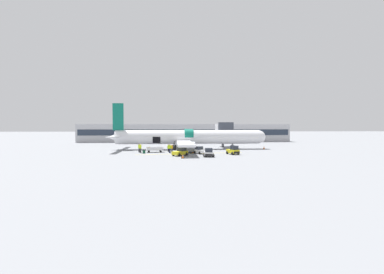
{
  "coord_description": "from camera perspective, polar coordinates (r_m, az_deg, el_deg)",
  "views": [
    {
      "loc": [
        -4.55,
        -51.73,
        5.1
      ],
      "look_at": [
        -0.3,
        4.04,
        2.95
      ],
      "focal_mm": 24.0,
      "sensor_mm": 36.0,
      "label": 1
    }
  ],
  "objects": [
    {
      "name": "safety_cone_engine_left",
      "position": [
        42.0,
        -2.06,
        -4.27
      ],
      "size": [
        0.55,
        0.55,
        0.78
      ],
      "color": "black",
      "rests_on": "ground_plane"
    },
    {
      "name": "baggage_cart_loading",
      "position": [
        52.75,
        -8.24,
        -2.81
      ],
      "size": [
        4.35,
        2.35,
        1.05
      ],
      "color": "silver",
      "rests_on": "ground_plane"
    },
    {
      "name": "terminal_strip",
      "position": [
        92.41,
        -1.53,
        0.92
      ],
      "size": [
        72.67,
        11.72,
        6.07
      ],
      "color": "#B2B2B7",
      "rests_on": "ground_plane"
    },
    {
      "name": "safety_cone_wingtip",
      "position": [
        50.49,
        0.17,
        -3.3
      ],
      "size": [
        0.56,
        0.56,
        0.57
      ],
      "color": "black",
      "rests_on": "ground_plane"
    },
    {
      "name": "baggage_tug_rear",
      "position": [
        49.28,
        1.77,
        -3.05
      ],
      "size": [
        2.53,
        2.71,
        1.4
      ],
      "color": "white",
      "rests_on": "ground_plane"
    },
    {
      "name": "baggage_tug_spare",
      "position": [
        44.35,
        3.73,
        -3.57
      ],
      "size": [
        2.15,
        2.66,
        1.52
      ],
      "color": "white",
      "rests_on": "ground_plane"
    },
    {
      "name": "ground_crew_loader_a",
      "position": [
        51.77,
        -11.39,
        -2.43
      ],
      "size": [
        0.56,
        0.61,
        1.82
      ],
      "color": "#2D2D33",
      "rests_on": "ground_plane"
    },
    {
      "name": "apron_marking_line",
      "position": [
        49.61,
        -0.21,
        -3.69
      ],
      "size": [
        20.88,
        3.2,
        0.01
      ],
      "color": "yellow",
      "rests_on": "ground_plane"
    },
    {
      "name": "ground_crew_driver",
      "position": [
        53.34,
        -5.27,
        -2.42
      ],
      "size": [
        0.5,
        0.5,
        1.55
      ],
      "color": "black",
      "rests_on": "ground_plane"
    },
    {
      "name": "ground_crew_loader_b",
      "position": [
        52.2,
        -4.47,
        -2.49
      ],
      "size": [
        0.42,
        0.56,
        1.6
      ],
      "color": "#2D2D33",
      "rests_on": "ground_plane"
    },
    {
      "name": "ground_crew_helper",
      "position": [
        52.99,
        -11.65,
        -2.36
      ],
      "size": [
        0.56,
        0.57,
        1.77
      ],
      "color": "#2D2D33",
      "rests_on": "ground_plane"
    },
    {
      "name": "ground_plane",
      "position": [
        52.18,
        0.67,
        -3.41
      ],
      "size": [
        500.0,
        500.0,
        0.0
      ],
      "primitive_type": "plane",
      "color": "gray"
    },
    {
      "name": "suitcase_on_tarmac_upright",
      "position": [
        50.68,
        -10.63,
        -3.28
      ],
      "size": [
        0.56,
        0.49,
        0.7
      ],
      "color": "#14472D",
      "rests_on": "ground_plane"
    },
    {
      "name": "baggage_tug_lead",
      "position": [
        46.02,
        -2.58,
        -3.36
      ],
      "size": [
        3.03,
        3.12,
        1.48
      ],
      "color": "yellow",
      "rests_on": "ground_plane"
    },
    {
      "name": "jet_bridge_stub",
      "position": [
        65.22,
        7.02,
        1.75
      ],
      "size": [
        3.52,
        8.35,
        6.28
      ],
      "color": "#4C4C51",
      "rests_on": "ground_plane"
    },
    {
      "name": "safety_cone_nose",
      "position": [
        61.52,
        15.7,
        -2.31
      ],
      "size": [
        0.53,
        0.53,
        0.74
      ],
      "color": "black",
      "rests_on": "ground_plane"
    },
    {
      "name": "baggage_tug_mid",
      "position": [
        48.66,
        9.14,
        -3.02
      ],
      "size": [
        2.39,
        2.89,
        1.66
      ],
      "color": "yellow",
      "rests_on": "ground_plane"
    },
    {
      "name": "airplane",
      "position": [
        59.19,
        -1.28,
        -0.15
      ],
      "size": [
        36.52,
        33.78,
        10.49
      ],
      "color": "silver",
      "rests_on": "ground_plane"
    },
    {
      "name": "ground_crew_supervisor",
      "position": [
        50.7,
        -4.96,
        -2.5
      ],
      "size": [
        0.62,
        0.53,
        1.8
      ],
      "color": "#1E2338",
      "rests_on": "ground_plane"
    }
  ]
}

